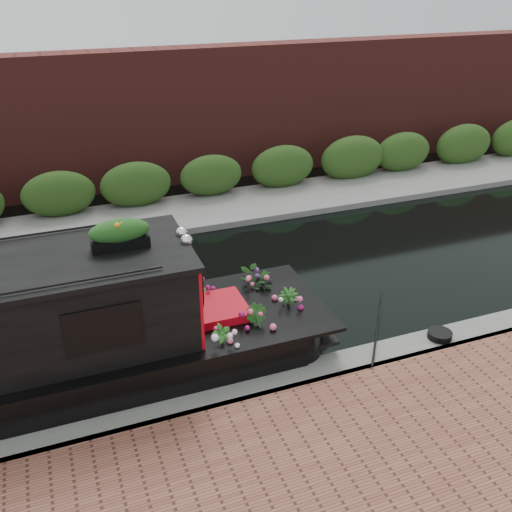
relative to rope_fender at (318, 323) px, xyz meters
name	(u,v)px	position (x,y,z in m)	size (l,w,h in m)	color
ground	(183,299)	(-2.07, 2.03, -0.18)	(80.00, 80.00, 0.00)	black
near_bank_coping	(235,401)	(-2.07, -1.27, -0.18)	(40.00, 0.60, 0.50)	slate
far_bank_path	(144,222)	(-2.07, 6.23, -0.18)	(40.00, 2.40, 0.34)	slate
far_hedge	(138,210)	(-2.07, 7.13, -0.18)	(40.00, 1.10, 2.80)	#284818
far_brick_wall	(125,186)	(-2.07, 9.23, -0.18)	(40.00, 1.00, 8.00)	#58221D
rope_fender	(318,323)	(0.00, 0.00, 0.00)	(0.36, 0.36, 0.36)	olive
coiled_mooring_rope	(440,335)	(1.75, -1.26, 0.13)	(0.43, 0.43, 0.12)	black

